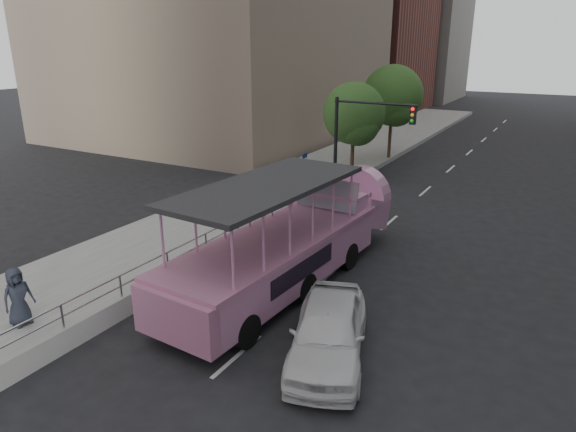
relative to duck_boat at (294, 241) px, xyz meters
name	(u,v)px	position (x,y,z in m)	size (l,w,h in m)	color
ground	(248,313)	(-0.01, -2.86, -1.39)	(160.00, 160.00, 0.00)	black
sidewalk	(263,198)	(-5.76, 7.14, -1.24)	(5.50, 80.00, 0.30)	#A2A29D
kerb_wall	(207,256)	(-3.13, -0.86, -0.91)	(0.24, 30.00, 0.36)	gray
guardrail	(206,239)	(-3.13, -0.86, -0.24)	(0.07, 22.00, 0.71)	#B0B0B5
duck_boat	(294,241)	(0.00, 0.00, 0.00)	(3.41, 11.41, 3.74)	black
car	(328,331)	(3.08, -3.74, -0.61)	(1.85, 4.58, 1.56)	silver
pedestrian_far	(18,297)	(-4.89, -6.91, -0.24)	(0.83, 0.54, 1.69)	#222732
parking_sign	(305,177)	(-2.97, 6.36, 0.43)	(0.14, 0.65, 2.92)	black
traffic_signal	(358,133)	(-1.72, 9.63, 2.11)	(4.20, 0.32, 5.20)	black
street_tree_near	(355,116)	(-3.31, 13.06, 2.43)	(3.52, 3.52, 5.72)	#382919
street_tree_far	(393,98)	(-3.11, 19.06, 2.92)	(3.97, 3.97, 6.45)	#382919
midrise_stone_b	(405,25)	(-16.01, 61.14, 8.61)	(16.00, 14.00, 20.00)	slate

